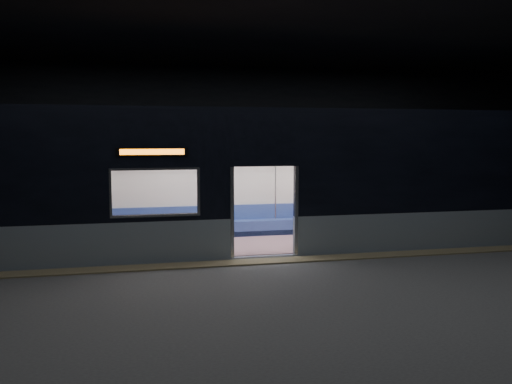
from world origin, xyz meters
name	(u,v)px	position (x,y,z in m)	size (l,w,h in m)	color
station_floor	(276,268)	(0.00, 0.00, -0.01)	(24.00, 14.00, 0.01)	#47494C
station_envelope	(277,89)	(0.00, 0.00, 3.66)	(24.00, 14.00, 5.00)	black
tactile_strip	(270,261)	(0.00, 0.55, 0.01)	(22.80, 0.50, 0.03)	#8C7F59
metro_car	(250,171)	(0.00, 2.54, 1.85)	(18.00, 3.04, 3.35)	gray
passenger	(311,207)	(1.97, 3.55, 0.76)	(0.40, 0.64, 1.27)	black
handbag	(315,212)	(2.02, 3.35, 0.65)	(0.23, 0.20, 0.12)	black
transit_map	(314,181)	(2.14, 3.85, 1.47)	(0.99, 0.03, 0.64)	white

